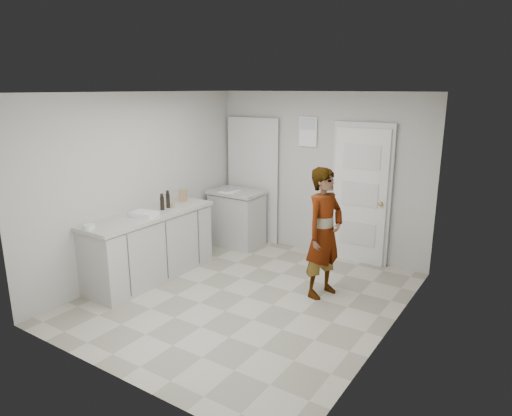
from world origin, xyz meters
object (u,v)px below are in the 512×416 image
Objects in this scene: oil_cruet_b at (168,199)px; baking_dish at (144,214)px; spice_jar at (173,205)px; person at (324,233)px; cake_mix_box at (183,196)px; oil_cruet_a at (162,202)px; egg_bowl at (89,227)px.

baking_dish is at bearing -85.36° from oil_cruet_b.
person is at bearing 11.73° from spice_jar.
oil_cruet_b is (0.07, -0.38, 0.03)m from cake_mix_box.
baking_dish is at bearing 127.07° from person.
cake_mix_box is (-2.24, -0.08, 0.20)m from person.
oil_cruet_a is (-2.16, -0.58, 0.22)m from person.
egg_bowl is at bearing -108.71° from cake_mix_box.
cake_mix_box is at bearing 105.28° from person.
egg_bowl is (-2.27, -1.70, 0.14)m from person.
baking_dish is at bearing 80.30° from egg_bowl.
spice_jar reaches higher than egg_bowl.
baking_dish is at bearing -100.94° from cake_mix_box.
person is 6.52× the size of oil_cruet_b.
oil_cruet_b is (-0.07, -0.02, 0.08)m from spice_jar.
person is 12.04× the size of egg_bowl.
person reaches higher than cake_mix_box.
oil_cruet_b is at bearing -98.00° from cake_mix_box.
cake_mix_box is 0.39m from spice_jar.
egg_bowl is (-0.13, -0.75, 0.00)m from baking_dish.
oil_cruet_a is at bearing 84.53° from egg_bowl.
oil_cruet_a is 0.93× the size of oil_cruet_b.
spice_jar reaches higher than baking_dish.
person is 8.98× the size of cake_mix_box.
person is 2.24m from oil_cruet_b.
oil_cruet_a is 0.37m from baking_dish.
oil_cruet_a is at bearing 118.42° from person.
spice_jar is 0.59× the size of egg_bowl.
baking_dish is (0.02, -0.36, -0.08)m from oil_cruet_a.
person is at bearing 11.78° from oil_cruet_b.
baking_dish is (0.04, -0.49, -0.09)m from oil_cruet_b.
spice_jar is at bearing 115.01° from person.
oil_cruet_a reaches higher than spice_jar.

